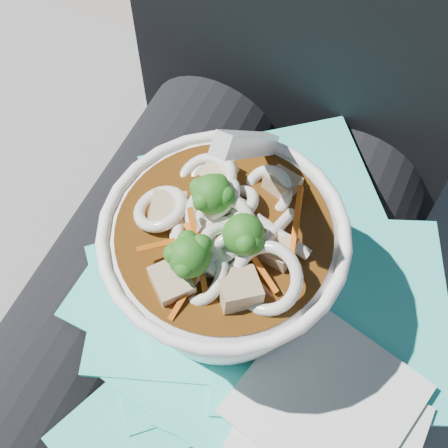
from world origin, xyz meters
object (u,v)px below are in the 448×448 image
at_px(lap, 190,333).
at_px(plastic_bag, 242,309).
at_px(udon_bowl, 223,255).
at_px(stone_ledge, 245,318).
at_px(person_body, 231,243).

xyz_separation_m(lap, plastic_bag, (0.05, 0.01, 0.09)).
bearing_deg(udon_bowl, stone_ledge, 101.81).
xyz_separation_m(plastic_bag, udon_bowl, (-0.02, 0.01, 0.07)).
relative_size(plastic_bag, udon_bowl, 2.11).
bearing_deg(lap, person_body, 90.00).
relative_size(stone_ledge, lap, 2.08).
bearing_deg(person_body, udon_bowl, -69.93).
bearing_deg(stone_ledge, person_body, -90.00).
height_order(plastic_bag, udon_bowl, udon_bowl).
height_order(stone_ledge, udon_bowl, udon_bowl).
distance_m(stone_ledge, udon_bowl, 0.48).
bearing_deg(stone_ledge, plastic_bag, -71.40).
relative_size(person_body, udon_bowl, 4.92).
xyz_separation_m(person_body, udon_bowl, (0.03, -0.08, 0.13)).
bearing_deg(udon_bowl, lap, -151.94).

